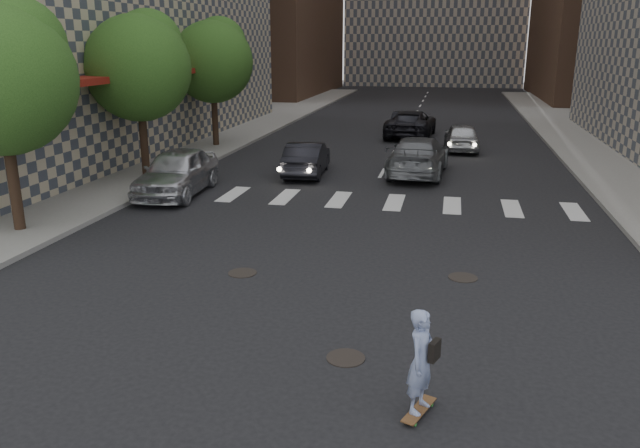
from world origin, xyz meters
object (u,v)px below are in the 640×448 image
(tree_a, at_px, (3,72))
(traffic_car_c, at_px, (411,124))
(skateboarder, at_px, (422,361))
(traffic_car_d, at_px, (462,137))
(tree_b, at_px, (140,63))
(tree_c, at_px, (214,58))
(traffic_car_a, at_px, (307,158))
(traffic_car_e, at_px, (408,124))
(traffic_car_b, at_px, (418,156))
(silver_sedan, at_px, (177,172))

(tree_a, distance_m, traffic_car_c, 24.29)
(skateboarder, distance_m, traffic_car_d, 24.77)
(tree_b, xyz_separation_m, skateboarder, (12.04, -15.13, -3.74))
(skateboarder, bearing_deg, tree_c, 138.51)
(tree_a, bearing_deg, traffic_car_c, 65.60)
(tree_a, relative_size, skateboarder, 3.82)
(tree_b, height_order, traffic_car_d, tree_b)
(traffic_car_a, xyz_separation_m, traffic_car_e, (3.37, 12.04, 0.06))
(traffic_car_a, bearing_deg, traffic_car_b, -172.08)
(tree_b, distance_m, traffic_car_a, 7.70)
(traffic_car_b, bearing_deg, tree_c, -21.68)
(traffic_car_c, bearing_deg, tree_b, 57.29)
(tree_a, relative_size, traffic_car_d, 1.56)
(traffic_car_b, bearing_deg, traffic_car_a, 15.60)
(skateboarder, bearing_deg, traffic_car_e, 115.60)
(traffic_car_a, height_order, traffic_car_d, traffic_car_d)
(tree_c, distance_m, traffic_car_b, 12.71)
(tree_b, relative_size, traffic_car_b, 1.18)
(tree_a, xyz_separation_m, traffic_car_b, (10.97, 10.86, -3.83))
(traffic_car_a, bearing_deg, silver_sedan, 44.42)
(traffic_car_b, height_order, traffic_car_c, traffic_car_b)
(tree_c, xyz_separation_m, traffic_car_a, (6.34, -6.14, -3.94))
(silver_sedan, height_order, traffic_car_c, silver_sedan)
(tree_a, xyz_separation_m, traffic_car_a, (6.34, 9.86, -3.94))
(skateboarder, relative_size, traffic_car_e, 0.37)
(tree_b, relative_size, skateboarder, 3.82)
(tree_a, xyz_separation_m, traffic_car_c, (9.91, 21.84, -3.86))
(tree_a, height_order, traffic_car_b, tree_a)
(tree_c, bearing_deg, traffic_car_b, -25.09)
(tree_c, height_order, traffic_car_a, tree_c)
(tree_a, bearing_deg, tree_c, 90.00)
(tree_c, height_order, traffic_car_b, tree_c)
(skateboarder, bearing_deg, traffic_car_c, 115.23)
(traffic_car_e, bearing_deg, tree_c, 33.26)
(traffic_car_a, distance_m, traffic_car_e, 12.51)
(traffic_car_e, bearing_deg, traffic_car_b, 98.46)
(silver_sedan, bearing_deg, skateboarder, -56.18)
(traffic_car_b, height_order, traffic_car_d, traffic_car_b)
(silver_sedan, bearing_deg, traffic_car_b, 28.99)
(traffic_car_b, distance_m, traffic_car_e, 11.12)
(traffic_car_c, height_order, traffic_car_d, traffic_car_c)
(tree_b, distance_m, traffic_car_e, 17.40)
(traffic_car_a, bearing_deg, skateboarder, 104.26)
(tree_b, bearing_deg, tree_c, 90.00)
(skateboarder, bearing_deg, tree_a, 170.37)
(tree_b, distance_m, traffic_car_b, 11.97)
(skateboarder, height_order, silver_sedan, skateboarder)
(skateboarder, bearing_deg, traffic_car_a, 129.55)
(tree_c, height_order, silver_sedan, tree_c)
(silver_sedan, xyz_separation_m, traffic_car_c, (7.45, 16.40, -0.07))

